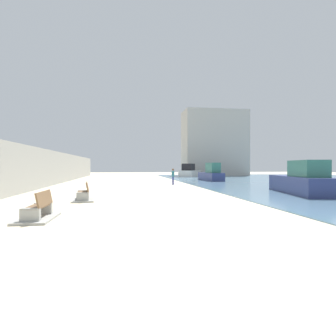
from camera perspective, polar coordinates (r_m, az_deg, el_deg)
name	(u,v)px	position (r m, az deg, el deg)	size (l,w,h in m)	color
ground_plane	(129,187)	(26.20, -7.64, -3.65)	(120.00, 120.00, 0.00)	beige
seawall	(41,168)	(27.09, -23.72, -0.05)	(0.80, 64.00, 3.30)	#9E9E99
bench_near	(38,213)	(10.95, -24.26, -8.06)	(1.13, 2.12, 0.98)	#9E9E99
bench_far	(83,196)	(16.08, -16.35, -5.36)	(1.33, 2.21, 0.98)	#9E9E99
person_walking	(173,175)	(28.27, 1.00, -1.46)	(0.30, 0.49, 1.61)	navy
boat_far_right	(189,172)	(49.67, 4.26, -0.76)	(4.75, 5.78, 2.22)	white
boat_far_left	(211,174)	(36.20, 8.54, -1.21)	(1.95, 5.38, 2.21)	navy
boat_nearest	(302,181)	(20.89, 24.94, -2.39)	(3.30, 7.25, 2.17)	navy
harbor_building	(214,143)	(56.97, 9.14, 4.82)	(12.00, 6.00, 12.52)	#ADAAA3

